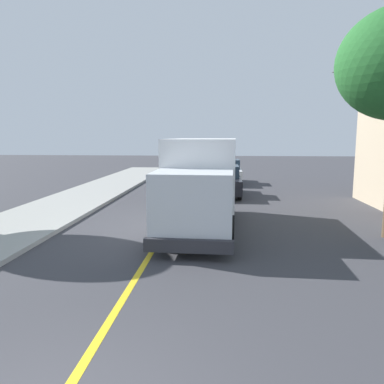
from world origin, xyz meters
TOP-DOWN VIEW (x-y plane):
  - centre_line_yellow at (0.00, 10.00)m, footprint 0.16×56.00m
  - box_truck at (1.25, 9.87)m, footprint 2.63×7.25m
  - parked_car_near at (2.10, 17.36)m, footprint 1.83×4.41m
  - parked_car_mid at (2.39, 22.91)m, footprint 1.83×4.41m

SIDE VIEW (x-z plane):
  - centre_line_yellow at x=0.00m, z-range 0.00..0.01m
  - parked_car_near at x=2.10m, z-range -0.04..1.63m
  - parked_car_mid at x=2.39m, z-range -0.04..1.63m
  - box_truck at x=1.25m, z-range 0.17..3.37m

